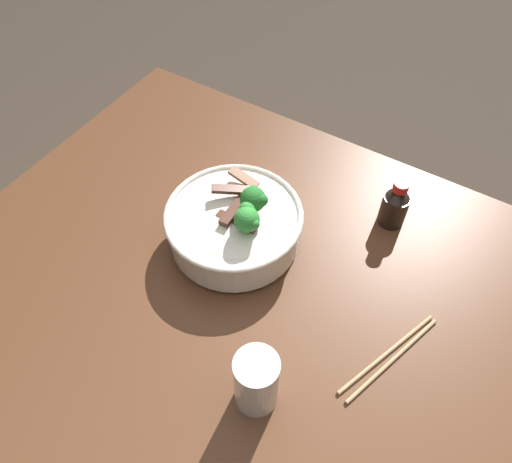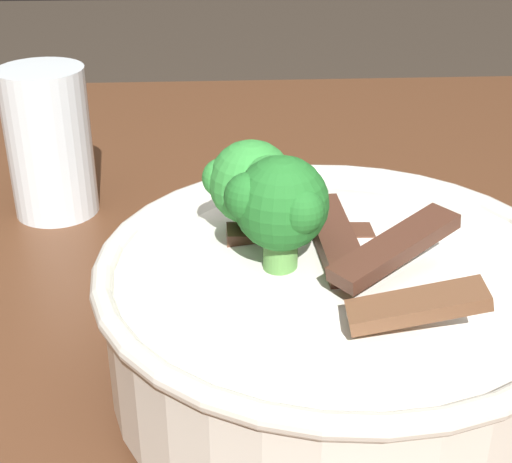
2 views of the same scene
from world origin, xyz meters
The scene contains 6 objects.
ground centered at (0.00, 0.00, 0.00)m, with size 10.00×10.00×0.00m, color #3D3328.
dining_table centered at (0.00, 0.00, 0.62)m, with size 1.30×0.99×0.75m.
rice_bowl centered at (-0.15, 0.12, 0.80)m, with size 0.26×0.26×0.15m.
drinking_glass centered at (0.04, -0.12, 0.80)m, with size 0.07×0.07×0.12m.
chopsticks_pair centered at (0.20, 0.05, 0.75)m, with size 0.09×0.22×0.01m.
soy_sauce_bottle centered at (0.08, 0.32, 0.79)m, with size 0.05×0.05×0.11m.
Camera 1 is at (0.19, -0.37, 1.53)m, focal length 35.39 mm.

